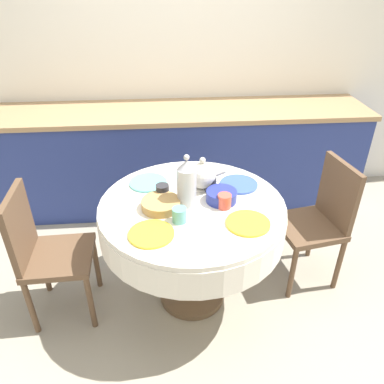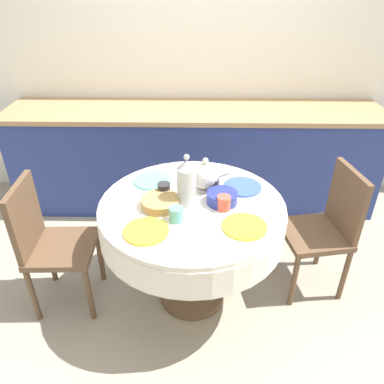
{
  "view_description": "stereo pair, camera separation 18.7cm",
  "coord_description": "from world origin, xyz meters",
  "px_view_note": "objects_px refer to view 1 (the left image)",
  "views": [
    {
      "loc": [
        -0.15,
        -1.84,
        1.98
      ],
      "look_at": [
        0.0,
        0.0,
        0.85
      ],
      "focal_mm": 35.0,
      "sensor_mm": 36.0,
      "label": 1
    },
    {
      "loc": [
        0.03,
        -1.85,
        1.98
      ],
      "look_at": [
        0.0,
        0.0,
        0.85
      ],
      "focal_mm": 35.0,
      "sensor_mm": 36.0,
      "label": 2
    }
  ],
  "objects_px": {
    "chair_right": "(44,249)",
    "teapot": "(203,175)",
    "coffee_carafe": "(187,183)",
    "chair_left": "(319,217)"
  },
  "relations": [
    {
      "from": "chair_right",
      "to": "teapot",
      "type": "distance_m",
      "value": 1.06
    },
    {
      "from": "coffee_carafe",
      "to": "chair_right",
      "type": "bearing_deg",
      "value": -178.15
    },
    {
      "from": "chair_left",
      "to": "teapot",
      "type": "distance_m",
      "value": 0.88
    },
    {
      "from": "chair_left",
      "to": "teapot",
      "type": "bearing_deg",
      "value": 79.33
    },
    {
      "from": "chair_right",
      "to": "coffee_carafe",
      "type": "distance_m",
      "value": 0.96
    },
    {
      "from": "chair_left",
      "to": "teapot",
      "type": "xyz_separation_m",
      "value": [
        -0.8,
        0.01,
        0.36
      ]
    },
    {
      "from": "chair_right",
      "to": "teapot",
      "type": "height_order",
      "value": "teapot"
    },
    {
      "from": "coffee_carafe",
      "to": "teapot",
      "type": "distance_m",
      "value": 0.21
    },
    {
      "from": "chair_left",
      "to": "coffee_carafe",
      "type": "relative_size",
      "value": 2.81
    },
    {
      "from": "teapot",
      "to": "coffee_carafe",
      "type": "bearing_deg",
      "value": -123.07
    }
  ]
}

